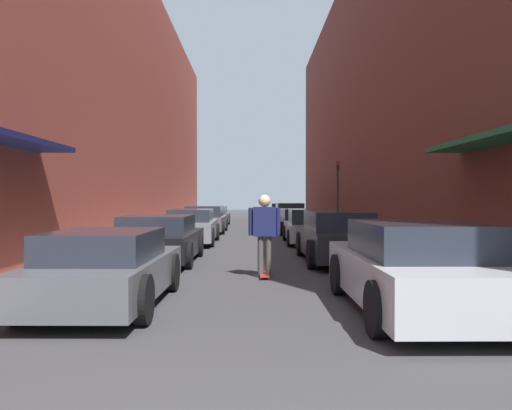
# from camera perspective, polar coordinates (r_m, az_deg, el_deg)

# --- Properties ---
(ground) EXTENTS (100.89, 100.89, 0.00)m
(ground) POSITION_cam_1_polar(r_m,az_deg,el_deg) (20.29, -0.56, -4.06)
(ground) COLOR #38383A
(curb_strip_left) EXTENTS (1.80, 45.86, 0.12)m
(curb_strip_left) POSITION_cam_1_polar(r_m,az_deg,el_deg) (25.23, -10.39, -2.97)
(curb_strip_left) COLOR #A3A099
(curb_strip_left) RESTS_ON ground
(curb_strip_right) EXTENTS (1.80, 45.86, 0.12)m
(curb_strip_right) POSITION_cam_1_polar(r_m,az_deg,el_deg) (25.23, 9.30, -2.97)
(curb_strip_right) COLOR #A3A099
(curb_strip_right) RESTS_ON ground
(building_row_left) EXTENTS (4.90, 45.86, 13.18)m
(building_row_left) POSITION_cam_1_polar(r_m,az_deg,el_deg) (26.28, -16.79, 11.46)
(building_row_left) COLOR brown
(building_row_left) RESTS_ON ground
(building_row_right) EXTENTS (4.90, 45.86, 14.14)m
(building_row_right) POSITION_cam_1_polar(r_m,az_deg,el_deg) (26.37, 15.71, 12.50)
(building_row_right) COLOR brown
(building_row_right) RESTS_ON ground
(parked_car_left_0) EXTENTS (1.87, 4.04, 1.22)m
(parked_car_left_0) POSITION_cam_1_polar(r_m,az_deg,el_deg) (8.38, -16.69, -7.00)
(parked_car_left_0) COLOR #515459
(parked_car_left_0) RESTS_ON ground
(parked_car_left_1) EXTENTS (2.07, 4.17, 1.27)m
(parked_car_left_1) POSITION_cam_1_polar(r_m,az_deg,el_deg) (13.63, -11.04, -3.89)
(parked_car_left_1) COLOR black
(parked_car_left_1) RESTS_ON ground
(parked_car_left_2) EXTENTS (1.88, 4.47, 1.30)m
(parked_car_left_2) POSITION_cam_1_polar(r_m,az_deg,el_deg) (18.96, -7.36, -2.48)
(parked_car_left_2) COLOR gray
(parked_car_left_2) RESTS_ON ground
(parked_car_left_3) EXTENTS (2.08, 4.31, 1.32)m
(parked_car_left_3) POSITION_cam_1_polar(r_m,az_deg,el_deg) (24.86, -5.84, -1.70)
(parked_car_left_3) COLOR #515459
(parked_car_left_3) RESTS_ON ground
(parked_car_left_4) EXTENTS (1.93, 4.67, 1.20)m
(parked_car_left_4) POSITION_cam_1_polar(r_m,az_deg,el_deg) (30.75, -4.92, -1.30)
(parked_car_left_4) COLOR #515459
(parked_car_left_4) RESTS_ON ground
(parked_car_right_0) EXTENTS (1.98, 4.49, 1.38)m
(parked_car_right_0) POSITION_cam_1_polar(r_m,az_deg,el_deg) (7.95, 17.59, -6.92)
(parked_car_right_0) COLOR #B7B7BC
(parked_car_right_0) RESTS_ON ground
(parked_car_right_1) EXTENTS (1.87, 4.50, 1.38)m
(parked_car_right_1) POSITION_cam_1_polar(r_m,az_deg,el_deg) (13.65, 9.19, -3.66)
(parked_car_right_1) COLOR #232326
(parked_car_right_1) RESTS_ON ground
(parked_car_right_2) EXTENTS (1.98, 4.08, 1.30)m
(parked_car_right_2) POSITION_cam_1_polar(r_m,az_deg,el_deg) (18.97, 6.32, -2.53)
(parked_car_right_2) COLOR #B7B7BC
(parked_car_right_2) RESTS_ON ground
(parked_car_right_3) EXTENTS (1.98, 4.83, 1.20)m
(parked_car_right_3) POSITION_cam_1_polar(r_m,az_deg,el_deg) (24.22, 4.93, -1.87)
(parked_car_right_3) COLOR navy
(parked_car_right_3) RESTS_ON ground
(parked_car_right_4) EXTENTS (1.90, 4.69, 1.40)m
(parked_car_right_4) POSITION_cam_1_polar(r_m,az_deg,el_deg) (30.50, 3.82, -1.14)
(parked_car_right_4) COLOR #232326
(parked_car_right_4) RESTS_ON ground
(parked_car_right_5) EXTENTS (2.05, 4.64, 1.31)m
(parked_car_right_5) POSITION_cam_1_polar(r_m,az_deg,el_deg) (36.17, 3.15, -0.89)
(parked_car_right_5) COLOR maroon
(parked_car_right_5) RESTS_ON ground
(skateboarder) EXTENTS (0.69, 0.78, 1.80)m
(skateboarder) POSITION_cam_1_polar(r_m,az_deg,el_deg) (10.83, 0.97, -2.47)
(skateboarder) COLOR #B2231E
(skateboarder) RESTS_ON ground
(traffic_light) EXTENTS (0.16, 0.22, 3.36)m
(traffic_light) POSITION_cam_1_polar(r_m,az_deg,el_deg) (24.53, 9.31, 1.94)
(traffic_light) COLOR #2D2D2D
(traffic_light) RESTS_ON curb_strip_right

